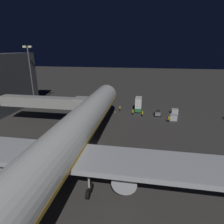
{
  "coord_description": "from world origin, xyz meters",
  "views": [
    {
      "loc": [
        -10.72,
        32.06,
        18.71
      ],
      "look_at": [
        -3.0,
        -12.39,
        3.5
      ],
      "focal_mm": 30.56,
      "sensor_mm": 36.0,
      "label": 1
    }
  ],
  "objects_px": {
    "apron_floodlight_mast": "(31,73)",
    "baggage_container_near_belt": "(173,117)",
    "ground_crew_under_port_wing": "(142,113)",
    "ground_crew_by_belt_loader": "(120,108)",
    "airliner_at_gate": "(63,147)",
    "traffic_cone_nose_port": "(115,112)",
    "ground_crew_near_nose_gear": "(133,112)",
    "baggage_container_mid_row": "(175,112)",
    "ops_van": "(138,104)",
    "ground_crew_marshaller_fwd": "(169,119)",
    "pushback_tug": "(158,113)",
    "traffic_cone_nose_starboard": "(101,111)",
    "jet_bridge": "(50,102)"
  },
  "relations": [
    {
      "from": "airliner_at_gate",
      "to": "traffic_cone_nose_port",
      "type": "height_order",
      "value": "airliner_at_gate"
    },
    {
      "from": "jet_bridge",
      "to": "ground_crew_near_nose_gear",
      "type": "height_order",
      "value": "jet_bridge"
    },
    {
      "from": "baggage_container_near_belt",
      "to": "ground_crew_marshaller_fwd",
      "type": "xyz_separation_m",
      "value": [
        1.43,
        2.21,
        0.3
      ]
    },
    {
      "from": "apron_floodlight_mast",
      "to": "traffic_cone_nose_port",
      "type": "relative_size",
      "value": 35.22
    },
    {
      "from": "airliner_at_gate",
      "to": "ground_crew_by_belt_loader",
      "type": "height_order",
      "value": "airliner_at_gate"
    },
    {
      "from": "apron_floodlight_mast",
      "to": "ground_crew_under_port_wing",
      "type": "xyz_separation_m",
      "value": [
        -36.0,
        4.43,
        -10.14
      ]
    },
    {
      "from": "traffic_cone_nose_port",
      "to": "pushback_tug",
      "type": "bearing_deg",
      "value": 175.39
    },
    {
      "from": "jet_bridge",
      "to": "ground_crew_near_nose_gear",
      "type": "bearing_deg",
      "value": -151.7
    },
    {
      "from": "baggage_container_mid_row",
      "to": "ground_crew_near_nose_gear",
      "type": "bearing_deg",
      "value": 14.34
    },
    {
      "from": "jet_bridge",
      "to": "pushback_tug",
      "type": "bearing_deg",
      "value": -157.16
    },
    {
      "from": "airliner_at_gate",
      "to": "baggage_container_mid_row",
      "type": "height_order",
      "value": "airliner_at_gate"
    },
    {
      "from": "airliner_at_gate",
      "to": "ground_crew_near_nose_gear",
      "type": "distance_m",
      "value": 32.23
    },
    {
      "from": "apron_floodlight_mast",
      "to": "baggage_container_mid_row",
      "type": "distance_m",
      "value": 46.53
    },
    {
      "from": "ground_crew_marshaller_fwd",
      "to": "ground_crew_under_port_wing",
      "type": "height_order",
      "value": "ground_crew_marshaller_fwd"
    },
    {
      "from": "pushback_tug",
      "to": "ground_crew_by_belt_loader",
      "type": "distance_m",
      "value": 11.54
    },
    {
      "from": "baggage_container_near_belt",
      "to": "ground_crew_marshaller_fwd",
      "type": "distance_m",
      "value": 2.65
    },
    {
      "from": "jet_bridge",
      "to": "traffic_cone_nose_starboard",
      "type": "relative_size",
      "value": 41.45
    },
    {
      "from": "pushback_tug",
      "to": "ground_crew_marshaller_fwd",
      "type": "relative_size",
      "value": 1.28
    },
    {
      "from": "traffic_cone_nose_starboard",
      "to": "ops_van",
      "type": "bearing_deg",
      "value": -166.41
    },
    {
      "from": "ground_crew_marshaller_fwd",
      "to": "baggage_container_mid_row",
      "type": "bearing_deg",
      "value": -108.69
    },
    {
      "from": "ground_crew_near_nose_gear",
      "to": "apron_floodlight_mast",
      "type": "bearing_deg",
      "value": -6.16
    },
    {
      "from": "jet_bridge",
      "to": "baggage_container_near_belt",
      "type": "xyz_separation_m",
      "value": [
        -31.04,
        -8.82,
        -5.17
      ]
    },
    {
      "from": "airliner_at_gate",
      "to": "ground_crew_marshaller_fwd",
      "type": "relative_size",
      "value": 35.77
    },
    {
      "from": "jet_bridge",
      "to": "ground_crew_marshaller_fwd",
      "type": "bearing_deg",
      "value": -167.42
    },
    {
      "from": "baggage_container_mid_row",
      "to": "ground_crew_under_port_wing",
      "type": "relative_size",
      "value": 1.02
    },
    {
      "from": "airliner_at_gate",
      "to": "pushback_tug",
      "type": "relative_size",
      "value": 28.03
    },
    {
      "from": "ground_crew_by_belt_loader",
      "to": "ground_crew_under_port_wing",
      "type": "height_order",
      "value": "ground_crew_under_port_wing"
    },
    {
      "from": "baggage_container_near_belt",
      "to": "ground_crew_by_belt_loader",
      "type": "distance_m",
      "value": 16.12
    },
    {
      "from": "baggage_container_near_belt",
      "to": "baggage_container_mid_row",
      "type": "bearing_deg",
      "value": -101.45
    },
    {
      "from": "pushback_tug",
      "to": "ground_crew_by_belt_loader",
      "type": "relative_size",
      "value": 1.34
    },
    {
      "from": "jet_bridge",
      "to": "ops_van",
      "type": "relative_size",
      "value": 4.0
    },
    {
      "from": "ground_crew_near_nose_gear",
      "to": "baggage_container_mid_row",
      "type": "bearing_deg",
      "value": -165.66
    },
    {
      "from": "apron_floodlight_mast",
      "to": "baggage_container_mid_row",
      "type": "bearing_deg",
      "value": 179.39
    },
    {
      "from": "baggage_container_mid_row",
      "to": "airliner_at_gate",
      "type": "bearing_deg",
      "value": 59.72
    },
    {
      "from": "pushback_tug",
      "to": "ground_crew_under_port_wing",
      "type": "height_order",
      "value": "pushback_tug"
    },
    {
      "from": "ops_van",
      "to": "ground_crew_near_nose_gear",
      "type": "xyz_separation_m",
      "value": [
        1.38,
        4.39,
        -1.14
      ]
    },
    {
      "from": "baggage_container_near_belt",
      "to": "ops_van",
      "type": "bearing_deg",
      "value": -32.85
    },
    {
      "from": "apron_floodlight_mast",
      "to": "baggage_container_near_belt",
      "type": "xyz_separation_m",
      "value": [
        -44.35,
        5.49,
        -10.41
      ]
    },
    {
      "from": "apron_floodlight_mast",
      "to": "traffic_cone_nose_starboard",
      "type": "xyz_separation_m",
      "value": [
        -23.3,
        1.92,
        -10.87
      ]
    },
    {
      "from": "ground_crew_marshaller_fwd",
      "to": "ground_crew_under_port_wing",
      "type": "relative_size",
      "value": 1.03
    },
    {
      "from": "jet_bridge",
      "to": "pushback_tug",
      "type": "distance_m",
      "value": 29.73
    },
    {
      "from": "apron_floodlight_mast",
      "to": "baggage_container_near_belt",
      "type": "height_order",
      "value": "apron_floodlight_mast"
    },
    {
      "from": "jet_bridge",
      "to": "ground_crew_marshaller_fwd",
      "type": "xyz_separation_m",
      "value": [
        -29.61,
        -6.61,
        -4.87
      ]
    },
    {
      "from": "ground_crew_under_port_wing",
      "to": "ground_crew_by_belt_loader",
      "type": "bearing_deg",
      "value": -29.06
    },
    {
      "from": "airliner_at_gate",
      "to": "ops_van",
      "type": "height_order",
      "value": "airliner_at_gate"
    },
    {
      "from": "airliner_at_gate",
      "to": "apron_floodlight_mast",
      "type": "height_order",
      "value": "apron_floodlight_mast"
    },
    {
      "from": "traffic_cone_nose_starboard",
      "to": "jet_bridge",
      "type": "bearing_deg",
      "value": 51.11
    },
    {
      "from": "airliner_at_gate",
      "to": "ops_van",
      "type": "xyz_separation_m",
      "value": [
        -9.11,
        -35.32,
        -3.63
      ]
    },
    {
      "from": "ground_crew_near_nose_gear",
      "to": "ground_crew_marshaller_fwd",
      "type": "height_order",
      "value": "ground_crew_marshaller_fwd"
    },
    {
      "from": "ground_crew_marshaller_fwd",
      "to": "traffic_cone_nose_port",
      "type": "bearing_deg",
      "value": -20.77
    }
  ]
}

